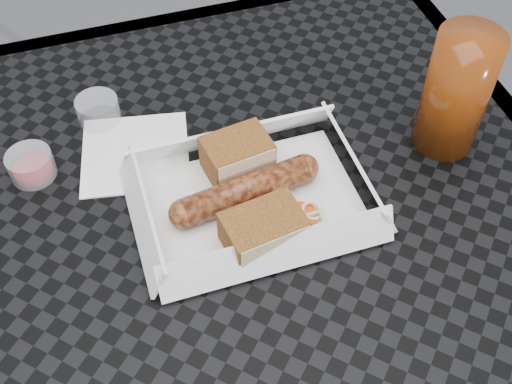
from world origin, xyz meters
TOP-DOWN VIEW (x-y plane):
  - patio_table at (0.00, 0.00)m, footprint 0.80×0.80m
  - food_tray at (0.04, 0.04)m, footprint 0.22×0.15m
  - bratwurst at (0.04, 0.04)m, footprint 0.17×0.05m
  - bread_near at (0.04, 0.09)m, footprint 0.08×0.06m
  - bread_far at (0.04, -0.02)m, footprint 0.08×0.06m
  - veg_garnish at (0.10, -0.00)m, footprint 0.03×0.03m
  - napkin at (-0.06, 0.15)m, footprint 0.14×0.14m
  - condiment_cup_sauce at (-0.17, 0.15)m, footprint 0.05×0.05m
  - condiment_cup_empty at (-0.09, 0.22)m, footprint 0.05×0.05m
  - drink_glass at (0.28, 0.06)m, footprint 0.07×0.07m

SIDE VIEW (x-z plane):
  - patio_table at x=0.00m, z-range 0.30..1.04m
  - napkin at x=-0.06m, z-range 0.74..0.75m
  - food_tray at x=0.04m, z-range 0.74..0.75m
  - veg_garnish at x=0.10m, z-range 0.75..0.75m
  - condiment_cup_sauce at x=-0.17m, z-range 0.74..0.78m
  - condiment_cup_empty at x=-0.09m, z-range 0.74..0.78m
  - bratwurst at x=0.04m, z-range 0.75..0.78m
  - bread_far at x=0.04m, z-range 0.75..0.79m
  - bread_near at x=0.04m, z-range 0.75..0.79m
  - drink_glass at x=0.28m, z-range 0.74..0.89m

